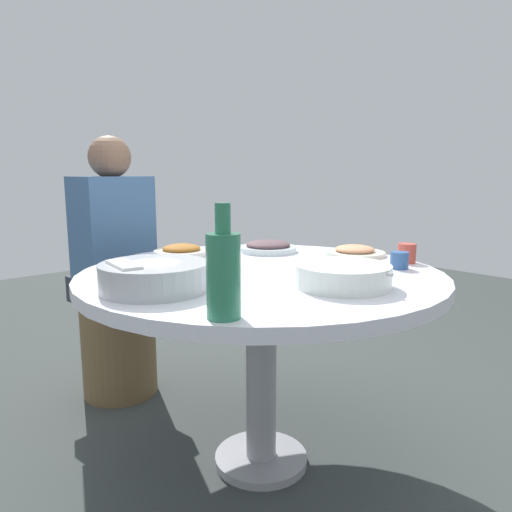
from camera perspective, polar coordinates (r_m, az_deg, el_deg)
ground at (r=1.92m, az=0.60°, el=-23.37°), size 8.00×8.00×0.00m
round_dining_table at (r=1.66m, az=0.64°, el=-4.77°), size 1.24×1.24×0.72m
rice_bowl at (r=1.39m, az=-12.12°, el=-2.31°), size 0.31×0.31×0.09m
soup_bowl at (r=1.43m, az=10.31°, el=-2.39°), size 0.28×0.31×0.07m
dish_eggplant at (r=2.03m, az=1.46°, el=1.10°), size 0.24×0.24×0.05m
dish_shrimp at (r=1.98m, az=11.71°, el=0.53°), size 0.24×0.24×0.04m
dish_stirfry at (r=1.97m, az=-8.89°, el=0.62°), size 0.23×0.23×0.05m
green_bottle at (r=1.09m, az=-3.91°, el=-1.99°), size 0.08×0.08×0.27m
tea_cup_near at (r=1.74m, az=16.76°, el=-0.49°), size 0.06×0.06×0.06m
tea_cup_far at (r=1.87m, az=17.58°, el=0.33°), size 0.07×0.07×0.07m
stool_for_diner_left at (r=2.43m, az=-16.03°, el=-10.38°), size 0.35×0.35×0.46m
diner_left at (r=2.30m, az=-16.67°, el=2.57°), size 0.36×0.38×0.76m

